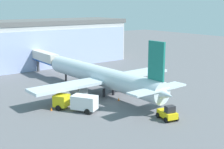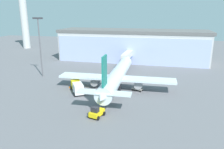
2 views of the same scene
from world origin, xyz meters
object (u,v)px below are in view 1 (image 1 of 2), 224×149
airplane (102,77)px  safety_cone_wingtip (51,109)px  safety_cone_nose (119,99)px  jet_bridge (44,58)px  baggage_cart (127,88)px  pushback_tug (168,113)px  catering_truck (77,102)px

airplane → safety_cone_wingtip: airplane is taller
safety_cone_nose → jet_bridge: bearing=91.8°
baggage_cart → safety_cone_nose: bearing=-124.2°
jet_bridge → baggage_cart: 24.78m
jet_bridge → baggage_cart: (6.69, -23.57, -3.70)m
jet_bridge → baggage_cart: bearing=-163.1°
airplane → safety_cone_wingtip: size_ratio=64.77×
safety_cone_wingtip → jet_bridge: bearing=66.6°
baggage_cart → safety_cone_wingtip: 18.01m
pushback_tug → safety_cone_nose: bearing=13.9°
jet_bridge → safety_cone_wingtip: 28.40m
airplane → catering_truck: bearing=120.0°
catering_truck → safety_cone_wingtip: bearing=20.5°
airplane → baggage_cart: 6.30m
catering_truck → safety_cone_nose: size_ratio=13.40×
airplane → baggage_cart: airplane is taller
safety_cone_nose → safety_cone_wingtip: size_ratio=1.00×
pushback_tug → safety_cone_wingtip: bearing=54.1°
airplane → baggage_cart: bearing=-99.0°
pushback_tug → safety_cone_wingtip: size_ratio=6.44×
airplane → safety_cone_wingtip: (-12.32, -2.96, -3.12)m
safety_cone_wingtip → airplane: bearing=13.5°
catering_truck → safety_cone_wingtip: catering_truck is taller
safety_cone_wingtip → pushback_tug: bearing=-50.0°
jet_bridge → safety_cone_wingtip: (-11.18, -25.82, -3.92)m
airplane → baggage_cart: size_ratio=11.34×
jet_bridge → safety_cone_nose: bearing=-177.1°
safety_cone_nose → safety_cone_wingtip: bearing=168.4°
jet_bridge → baggage_cart: jet_bridge is taller
jet_bridge → safety_cone_wingtip: bearing=157.7°
baggage_cart → pushback_tug: bearing=-92.8°
safety_cone_nose → pushback_tug: bearing=-90.3°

